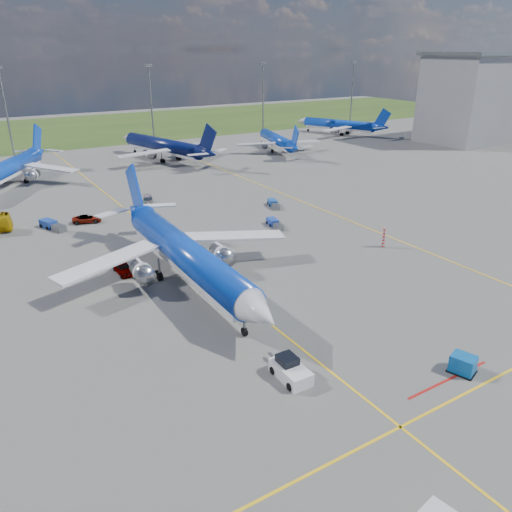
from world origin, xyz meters
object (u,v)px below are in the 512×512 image
pushback_tug (290,370)px  baggage_tug_w (275,224)px  bg_jet_ene (338,134)px  baggage_tug_c (52,225)px  bg_jet_ne (277,151)px  uld_container (463,364)px  bg_jet_nnw (10,186)px  service_car_a (123,268)px  main_airliner (188,283)px  service_car_c (148,200)px  baggage_tug_e (274,204)px  warning_post (384,237)px  service_car_b (87,219)px  bg_jet_n (164,160)px

pushback_tug → baggage_tug_w: pushback_tug is taller
bg_jet_ene → baggage_tug_c: bg_jet_ene is taller
bg_jet_ne → uld_container: bg_jet_ne is taller
bg_jet_nnw → service_car_a: (6.45, -55.91, 0.75)m
service_car_a → bg_jet_nnw: bearing=95.2°
bg_jet_nnw → bg_jet_ene: size_ratio=1.11×
main_airliner → pushback_tug: main_airliner is taller
service_car_c → baggage_tug_e: size_ratio=0.93×
bg_jet_nnw → service_car_a: bg_jet_nnw is taller
warning_post → baggage_tug_e: bearing=95.3°
warning_post → uld_container: size_ratio=1.47×
baggage_tug_w → service_car_a: bearing=-158.2°
uld_container → service_car_c: size_ratio=0.46×
baggage_tug_c → bg_jet_nnw: bearing=72.5°
pushback_tug → service_car_a: 29.75m
service_car_b → baggage_tug_w: (25.41, -17.94, -0.16)m
bg_jet_nnw → service_car_b: 33.78m
bg_jet_ne → service_car_b: bearing=45.9°
service_car_b → service_car_c: size_ratio=1.04×
service_car_b → baggage_tug_e: service_car_b is taller
service_car_a → baggage_tug_e: service_car_a is taller
bg_jet_nnw → warning_post: bearing=-26.4°
warning_post → bg_jet_ne: 75.57m
baggage_tug_c → baggage_tug_e: 37.93m
baggage_tug_e → bg_jet_n: bearing=111.0°
warning_post → bg_jet_nnw: size_ratio=0.08×
bg_jet_ne → baggage_tug_c: (-67.75, -36.37, 0.58)m
service_car_b → baggage_tug_e: size_ratio=0.97×
bg_jet_n → service_car_b: bg_jet_n is taller
warning_post → main_airliner: size_ratio=0.07×
bg_jet_ne → bg_jet_ene: bearing=-142.4°
bg_jet_ne → bg_jet_ene: 36.99m
service_car_c → uld_container: bearing=-65.4°
bg_jet_ne → uld_container: bearing=80.8°
bg_jet_ene → uld_container: bearing=31.4°
bg_jet_n → main_airliner: main_airliner is taller
bg_jet_n → bg_jet_nnw: bearing=-2.7°
bg_jet_ne → bg_jet_ene: (34.31, 13.82, 0.00)m
warning_post → service_car_c: 44.50m
pushback_tug → baggage_tug_e: (27.23, 43.68, -0.28)m
bg_jet_n → pushback_tug: 96.84m
uld_container → service_car_b: uld_container is taller
warning_post → uld_container: 30.43m
baggage_tug_e → service_car_a: bearing=-136.6°
warning_post → uld_container: warning_post is taller
bg_jet_ene → service_car_a: (-97.78, -73.06, 0.75)m
uld_container → baggage_tug_e: (13.69, 51.05, -0.32)m
bg_jet_ne → main_airliner: main_airliner is taller
uld_container → baggage_tug_c: (-23.29, 59.48, -0.23)m
main_airliner → uld_container: (13.21, -29.57, 0.82)m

